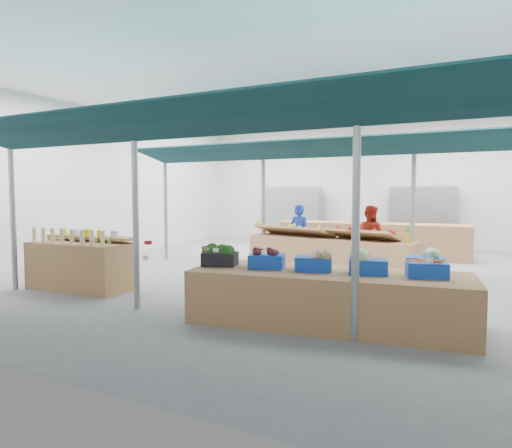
% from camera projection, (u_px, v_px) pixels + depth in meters
% --- Properties ---
extents(floor, '(13.00, 13.00, 0.00)m').
position_uv_depth(floor, '(293.00, 274.00, 10.34)').
color(floor, slate).
rests_on(floor, ground).
extents(hall, '(13.00, 13.00, 13.00)m').
position_uv_depth(hall, '(316.00, 160.00, 11.43)').
color(hall, silver).
rests_on(hall, ground).
extents(pole_grid, '(10.00, 4.60, 3.00)m').
position_uv_depth(pole_grid, '(294.00, 194.00, 8.32)').
color(pole_grid, gray).
rests_on(pole_grid, floor).
extents(awnings, '(9.50, 7.08, 0.30)m').
position_uv_depth(awnings, '(294.00, 140.00, 8.25)').
color(awnings, '#0A2A2B').
rests_on(awnings, pole_grid).
extents(back_shelving_left, '(2.00, 0.50, 2.00)m').
position_uv_depth(back_shelving_left, '(293.00, 215.00, 16.73)').
color(back_shelving_left, '#B23F33').
rests_on(back_shelving_left, floor).
extents(back_shelving_right, '(2.00, 0.50, 2.00)m').
position_uv_depth(back_shelving_right, '(423.00, 218.00, 14.67)').
color(back_shelving_right, '#B23F33').
rests_on(back_shelving_right, floor).
extents(bottle_shelf, '(2.04, 1.27, 1.17)m').
position_uv_depth(bottle_shelf, '(83.00, 264.00, 8.71)').
color(bottle_shelf, '#9B6F44').
rests_on(bottle_shelf, floor).
extents(veg_counter, '(3.95, 1.79, 0.74)m').
position_uv_depth(veg_counter, '(328.00, 298.00, 6.34)').
color(veg_counter, '#9B6F44').
rests_on(veg_counter, floor).
extents(fruit_counter, '(3.90, 1.37, 0.82)m').
position_uv_depth(fruit_counter, '(331.00, 256.00, 10.26)').
color(fruit_counter, '#9B6F44').
rests_on(fruit_counter, floor).
extents(far_counter, '(5.38, 1.43, 0.96)m').
position_uv_depth(far_counter, '(371.00, 239.00, 13.16)').
color(far_counter, '#9B6F44').
rests_on(far_counter, floor).
extents(crate_stack, '(0.53, 0.45, 0.54)m').
position_uv_depth(crate_stack, '(422.00, 316.00, 5.79)').
color(crate_stack, '#103CAE').
rests_on(crate_stack, floor).
extents(vendor_left, '(0.60, 0.43, 1.53)m').
position_uv_depth(vendor_left, '(300.00, 234.00, 11.76)').
color(vendor_left, '#1931A3').
rests_on(vendor_left, floor).
extents(vendor_right, '(0.81, 0.66, 1.53)m').
position_uv_depth(vendor_right, '(369.00, 237.00, 10.93)').
color(vendor_right, maroon).
rests_on(vendor_right, floor).
extents(crate_broccoli, '(0.58, 0.47, 0.35)m').
position_uv_depth(crate_broccoli, '(220.00, 255.00, 6.85)').
color(crate_broccoli, black).
rests_on(crate_broccoli, veg_counter).
extents(crate_beets, '(0.58, 0.47, 0.29)m').
position_uv_depth(crate_beets, '(267.00, 259.00, 6.61)').
color(crate_beets, '#103CAE').
rests_on(crate_beets, veg_counter).
extents(crate_celeriac, '(0.58, 0.47, 0.31)m').
position_uv_depth(crate_celeriac, '(314.00, 261.00, 6.38)').
color(crate_celeriac, '#103CAE').
rests_on(crate_celeriac, veg_counter).
extents(crate_cabbage, '(0.58, 0.47, 0.35)m').
position_uv_depth(crate_cabbage, '(368.00, 262.00, 6.13)').
color(crate_cabbage, '#103CAE').
rests_on(crate_cabbage, veg_counter).
extents(crate_carrots, '(0.58, 0.47, 0.29)m').
position_uv_depth(crate_carrots, '(427.00, 269.00, 5.89)').
color(crate_carrots, '#103CAE').
rests_on(crate_carrots, veg_counter).
extents(sparrow, '(0.12, 0.09, 0.11)m').
position_uv_depth(sparrow, '(206.00, 250.00, 6.78)').
color(sparrow, brown).
rests_on(sparrow, crate_broccoli).
extents(pole_ribbon, '(0.12, 0.12, 0.28)m').
position_uv_depth(pole_ribbon, '(148.00, 244.00, 6.72)').
color(pole_ribbon, '#A90B17').
rests_on(pole_ribbon, pole_grid).
extents(apple_heap_yellow, '(2.01, 1.14, 0.27)m').
position_uv_depth(apple_heap_yellow, '(294.00, 229.00, 10.66)').
color(apple_heap_yellow, '#997247').
rests_on(apple_heap_yellow, fruit_counter).
extents(apple_heap_red, '(1.62, 1.04, 0.27)m').
position_uv_depth(apple_heap_red, '(362.00, 233.00, 9.71)').
color(apple_heap_red, '#997247').
rests_on(apple_heap_red, fruit_counter).
extents(pineapple, '(0.14, 0.14, 0.39)m').
position_uv_depth(pineapple, '(408.00, 234.00, 9.17)').
color(pineapple, '#8C6019').
rests_on(pineapple, fruit_counter).
extents(crate_extra, '(0.52, 0.42, 0.32)m').
position_uv_depth(crate_extra, '(426.00, 261.00, 6.33)').
color(crate_extra, '#103CAE').
rests_on(crate_extra, veg_counter).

